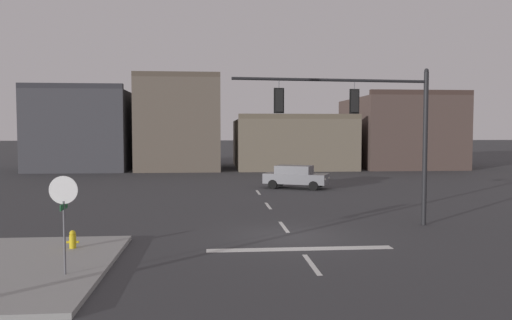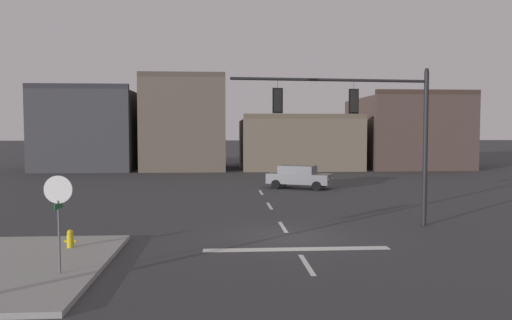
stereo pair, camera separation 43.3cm
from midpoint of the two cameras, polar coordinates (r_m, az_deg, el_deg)
The scene contains 9 objects.
ground_plane at distance 19.50m, azimuth 4.41°, elevation -8.65°, with size 400.00×400.00×0.00m, color #353538.
sidewalk_near_corner at distance 16.43m, azimuth -24.63°, elevation -10.95°, with size 5.00×8.00×0.15m, color gray.
stop_bar_paint at distance 17.57m, azimuth 5.36°, elevation -9.98°, with size 6.40×0.50×0.01m, color silver.
lane_centreline at distance 21.44m, azimuth 3.64°, elevation -7.55°, with size 0.16×26.40×0.01m.
signal_mast_near_side at distance 21.55m, azimuth 13.25°, elevation 4.61°, with size 8.36×0.82×6.68m.
stop_sign at distance 14.64m, azimuth -20.62°, elevation -4.33°, with size 0.76×0.64×2.83m.
car_lot_nearside at distance 35.59m, azimuth 5.21°, elevation -1.84°, with size 4.75×3.48×1.61m.
fire_hydrant at distance 18.07m, azimuth -19.58°, elevation -8.73°, with size 0.40×0.30×0.75m.
building_row at distance 55.09m, azimuth 0.76°, elevation 3.01°, with size 44.58×13.23×9.74m.
Camera 2 is at (-2.54, -18.89, 4.03)m, focal length 35.43 mm.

